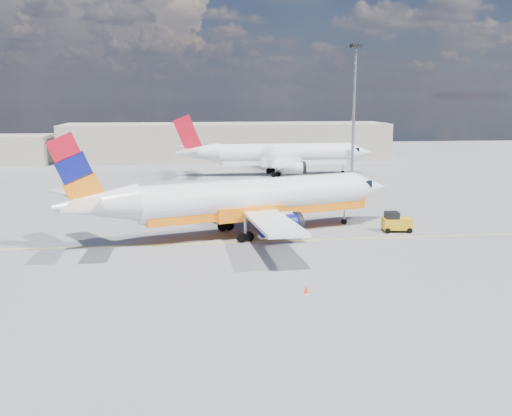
{
  "coord_description": "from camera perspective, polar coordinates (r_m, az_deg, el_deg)",
  "views": [
    {
      "loc": [
        -4.04,
        -50.09,
        13.89
      ],
      "look_at": [
        2.39,
        2.23,
        3.5
      ],
      "focal_mm": 40.0,
      "sensor_mm": 36.0,
      "label": 1
    }
  ],
  "objects": [
    {
      "name": "second_jet",
      "position": [
        101.35,
        2.3,
        5.32
      ],
      "size": [
        35.64,
        28.19,
        10.81
      ],
      "rotation": [
        0.0,
        0.0,
        0.03
      ],
      "color": "white",
      "rests_on": "ground"
    },
    {
      "name": "terminal_main",
      "position": [
        125.81,
        -2.88,
        6.63
      ],
      "size": [
        70.0,
        14.0,
        8.0
      ],
      "primitive_type": "cube",
      "color": "#B0A898",
      "rests_on": "ground"
    },
    {
      "name": "ground",
      "position": [
        52.14,
        -2.31,
        -4.31
      ],
      "size": [
        240.0,
        240.0,
        0.0
      ],
      "primitive_type": "plane",
      "color": "slate",
      "rests_on": "ground"
    },
    {
      "name": "traffic_cone",
      "position": [
        41.21,
        5.05,
        -8.16
      ],
      "size": [
        0.44,
        0.44,
        0.61
      ],
      "color": "white",
      "rests_on": "ground"
    },
    {
      "name": "floodlight_mast",
      "position": [
        93.03,
        9.79,
        10.48
      ],
      "size": [
        1.59,
        1.59,
        21.79
      ],
      "color": "#96969D",
      "rests_on": "ground"
    },
    {
      "name": "main_jet",
      "position": [
        57.19,
        -1.18,
        0.83
      ],
      "size": [
        36.05,
        27.43,
        10.92
      ],
      "rotation": [
        0.0,
        0.0,
        0.3
      ],
      "color": "white",
      "rests_on": "ground"
    },
    {
      "name": "taxi_line",
      "position": [
        55.03,
        -2.57,
        -3.48
      ],
      "size": [
        70.0,
        0.15,
        0.01
      ],
      "primitive_type": "cube",
      "color": "yellow",
      "rests_on": "ground"
    },
    {
      "name": "gse_tug",
      "position": [
        60.92,
        13.82,
        -1.4
      ],
      "size": [
        3.1,
        2.1,
        2.1
      ],
      "rotation": [
        0.0,
        0.0,
        -0.1
      ],
      "color": "black",
      "rests_on": "ground"
    }
  ]
}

